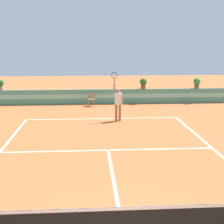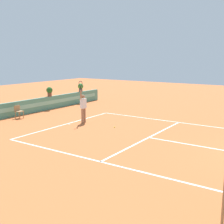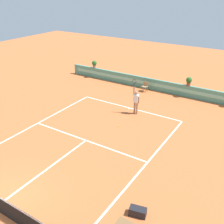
% 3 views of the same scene
% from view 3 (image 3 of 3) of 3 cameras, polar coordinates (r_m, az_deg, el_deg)
% --- Properties ---
extents(ground_plane, '(60.00, 60.00, 0.00)m').
position_cam_3_polar(ground_plane, '(16.07, -6.46, -6.69)').
color(ground_plane, '#BC6033').
extents(court_lines, '(8.32, 11.94, 0.01)m').
position_cam_3_polar(court_lines, '(16.54, -4.92, -5.56)').
color(court_lines, white).
rests_on(court_lines, ground).
extents(back_wall_barrier, '(18.00, 0.21, 1.00)m').
position_cam_3_polar(back_wall_barrier, '(23.95, 9.10, 5.78)').
color(back_wall_barrier, '#4C8E7A').
rests_on(back_wall_barrier, ground).
extents(ball_kid_chair, '(0.44, 0.44, 0.85)m').
position_cam_3_polar(ball_kid_chair, '(23.55, 7.07, 5.51)').
color(ball_kid_chair, '#99754C').
rests_on(ball_kid_chair, ground).
extents(gear_bag, '(0.76, 0.51, 0.36)m').
position_cam_3_polar(gear_bag, '(11.69, 5.53, -20.44)').
color(gear_bag, black).
rests_on(gear_bag, ground).
extents(tennis_player, '(0.62, 0.24, 2.58)m').
position_cam_3_polar(tennis_player, '(19.12, 5.15, 2.50)').
color(tennis_player, '#9E7051').
rests_on(tennis_player, ground).
extents(tennis_ball_near_baseline, '(0.07, 0.07, 0.07)m').
position_cam_3_polar(tennis_ball_near_baseline, '(17.76, 1.43, -2.98)').
color(tennis_ball_near_baseline, '#CCE033').
rests_on(tennis_ball_near_baseline, ground).
extents(potted_plant_right, '(0.48, 0.48, 0.72)m').
position_cam_3_polar(potted_plant_right, '(22.74, 16.11, 6.42)').
color(potted_plant_right, brown).
rests_on(potted_plant_right, back_wall_barrier).
extents(potted_plant_far_left, '(0.48, 0.48, 0.72)m').
position_cam_3_polar(potted_plant_far_left, '(26.76, -3.80, 10.25)').
color(potted_plant_far_left, gray).
rests_on(potted_plant_far_left, back_wall_barrier).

